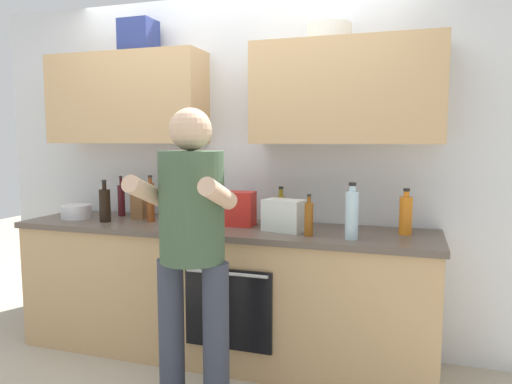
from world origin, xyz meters
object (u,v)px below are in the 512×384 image
object	(u,v)px
cup_tea	(187,217)
bottle_syrup	(309,218)
mixing_bowl	(76,212)
bottle_water	(352,214)
knife_block	(141,204)
bottle_vinegar	(151,201)
grocery_bag_produce	(284,215)
bottle_soy	(105,205)
grocery_bag_crisps	(237,209)
person_standing	(192,238)
bottle_oil	(281,209)
bottle_wine	(121,200)
bottle_juice	(406,215)

from	to	relation	value
cup_tea	bottle_syrup	bearing A→B (deg)	-8.40
bottle_syrup	mixing_bowl	xyz separation A→B (m)	(-1.76, 0.10, -0.06)
cup_tea	bottle_water	bearing A→B (deg)	-7.29
bottle_syrup	knife_block	xyz separation A→B (m)	(-1.31, 0.26, 0.00)
bottle_syrup	bottle_vinegar	distance (m)	1.17
mixing_bowl	grocery_bag_produce	xyz separation A→B (m)	(1.58, 0.00, 0.05)
bottle_soy	knife_block	world-z (taller)	bottle_soy
bottle_vinegar	grocery_bag_crisps	xyz separation A→B (m)	(0.63, 0.05, -0.03)
knife_block	grocery_bag_crisps	world-z (taller)	knife_block
person_standing	bottle_water	distance (m)	0.94
cup_tea	grocery_bag_crisps	size ratio (longest dim) A/B	0.41
bottle_oil	knife_block	xyz separation A→B (m)	(-1.04, -0.09, 0.01)
bottle_oil	grocery_bag_produce	distance (m)	0.26
grocery_bag_crisps	cup_tea	bearing A→B (deg)	-169.39
bottle_wine	grocery_bag_crisps	bearing A→B (deg)	-6.23
person_standing	bottle_soy	xyz separation A→B (m)	(-0.96, 0.60, 0.05)
knife_block	mixing_bowl	bearing A→B (deg)	-160.96
bottle_syrup	grocery_bag_produce	bearing A→B (deg)	150.44
bottle_oil	bottle_water	world-z (taller)	bottle_water
knife_block	bottle_juice	bearing A→B (deg)	-0.86
bottle_wine	knife_block	xyz separation A→B (m)	(0.20, -0.04, -0.02)
bottle_syrup	knife_block	distance (m)	1.33
cup_tea	grocery_bag_produce	xyz separation A→B (m)	(0.69, -0.03, 0.05)
bottle_syrup	person_standing	bearing A→B (deg)	-132.29
bottle_oil	knife_block	bearing A→B (deg)	-175.27
bottle_oil	cup_tea	world-z (taller)	bottle_oil
person_standing	bottle_syrup	distance (m)	0.75
cup_tea	grocery_bag_crisps	xyz separation A→B (m)	(0.35, 0.06, 0.07)
bottle_wine	grocery_bag_crisps	distance (m)	0.98
bottle_wine	bottle_oil	size ratio (longest dim) A/B	1.18
bottle_vinegar	person_standing	bearing A→B (deg)	-46.88
bottle_soy	mixing_bowl	distance (m)	0.31
bottle_water	bottle_wine	bearing A→B (deg)	169.83
bottle_water	knife_block	size ratio (longest dim) A/B	1.22
bottle_wine	bottle_vinegar	bearing A→B (deg)	-24.83
bottle_water	cup_tea	bearing A→B (deg)	172.71
bottle_soy	mixing_bowl	world-z (taller)	bottle_soy
bottle_juice	bottle_water	world-z (taller)	bottle_water
bottle_wine	person_standing	bearing A→B (deg)	-40.65
bottle_water	mixing_bowl	size ratio (longest dim) A/B	1.54
bottle_soy	bottle_oil	xyz separation A→B (m)	(1.20, 0.30, -0.02)
bottle_syrup	bottle_soy	world-z (taller)	bottle_soy
knife_block	grocery_bag_produce	bearing A→B (deg)	-7.87
bottle_syrup	grocery_bag_produce	distance (m)	0.21
person_standing	bottle_wine	size ratio (longest dim) A/B	5.39
bottle_wine	bottle_soy	xyz separation A→B (m)	(0.04, -0.26, -0.00)
bottle_juice	bottle_syrup	size ratio (longest dim) A/B	1.12
bottle_oil	bottle_vinegar	distance (m)	0.92
bottle_juice	person_standing	bearing A→B (deg)	-143.40
bottle_syrup	grocery_bag_crisps	xyz separation A→B (m)	(-0.53, 0.19, 0.01)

